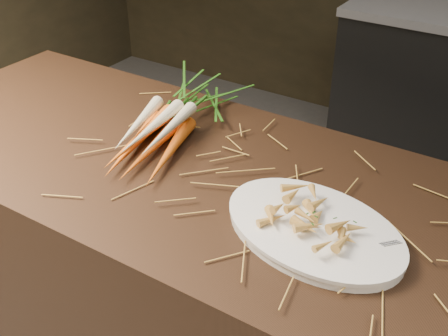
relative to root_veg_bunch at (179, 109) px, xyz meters
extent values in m
cone|color=#D53B00|center=(-0.01, -0.17, -0.03)|extent=(0.12, 0.31, 0.04)
cone|color=#D53B00|center=(0.03, -0.16, -0.03)|extent=(0.10, 0.31, 0.04)
cone|color=#D53B00|center=(0.08, -0.15, -0.03)|extent=(0.13, 0.30, 0.04)
cone|color=#D53B00|center=(0.01, -0.18, 0.00)|extent=(0.09, 0.31, 0.04)
cone|color=beige|center=(0.00, -0.16, 0.02)|extent=(0.12, 0.28, 0.05)
cone|color=beige|center=(0.04, -0.16, 0.03)|extent=(0.08, 0.29, 0.04)
cone|color=beige|center=(0.08, -0.14, 0.02)|extent=(0.10, 0.29, 0.05)
ellipsoid|color=#38751C|center=(-0.02, 0.10, 0.00)|extent=(0.24, 0.29, 0.10)
cube|color=silver|center=(0.63, -0.27, -0.03)|extent=(0.11, 0.12, 0.00)
camera|label=1|loc=(0.82, -1.06, 0.67)|focal=45.00mm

